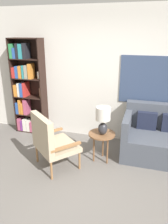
{
  "coord_description": "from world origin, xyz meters",
  "views": [
    {
      "loc": [
        0.85,
        -2.32,
        2.23
      ],
      "look_at": [
        -0.15,
        1.08,
        0.9
      ],
      "focal_mm": 35.0,
      "sensor_mm": 36.0,
      "label": 1
    }
  ],
  "objects_px": {
    "bookshelf": "(27,89)",
    "side_table": "(102,137)",
    "table_lamp": "(103,118)",
    "armchair": "(50,140)"
  },
  "relations": [
    {
      "from": "bookshelf",
      "to": "side_table",
      "type": "relative_size",
      "value": 3.87
    },
    {
      "from": "bookshelf",
      "to": "armchair",
      "type": "distance_m",
      "value": 1.73
    },
    {
      "from": "bookshelf",
      "to": "armchair",
      "type": "relative_size",
      "value": 2.15
    },
    {
      "from": "bookshelf",
      "to": "table_lamp",
      "type": "relative_size",
      "value": 4.21
    },
    {
      "from": "bookshelf",
      "to": "armchair",
      "type": "height_order",
      "value": "bookshelf"
    },
    {
      "from": "bookshelf",
      "to": "side_table",
      "type": "height_order",
      "value": "bookshelf"
    },
    {
      "from": "armchair",
      "to": "table_lamp",
      "type": "relative_size",
      "value": 1.96
    },
    {
      "from": "side_table",
      "to": "table_lamp",
      "type": "xyz_separation_m",
      "value": [
        0.02,
        -0.03,
        0.37
      ]
    },
    {
      "from": "armchair",
      "to": "side_table",
      "type": "distance_m",
      "value": 0.91
    },
    {
      "from": "bookshelf",
      "to": "armchair",
      "type": "bearing_deg",
      "value": -48.32
    }
  ]
}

